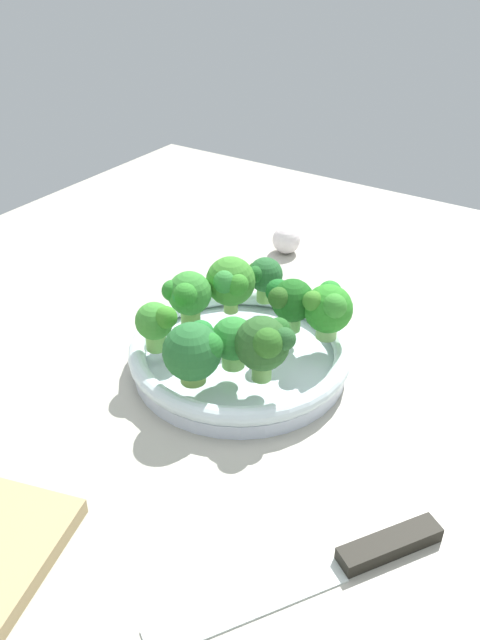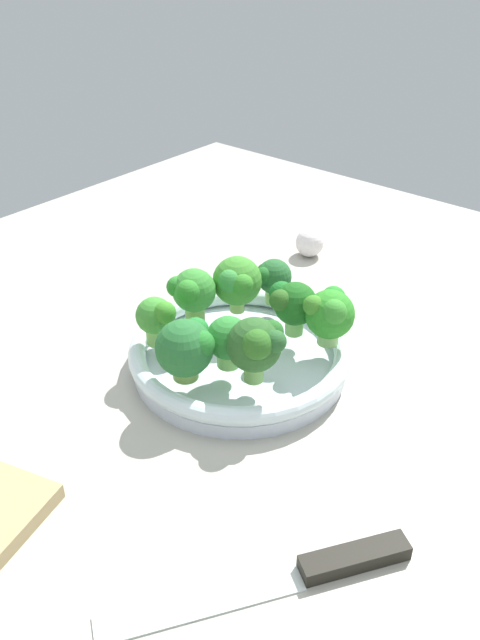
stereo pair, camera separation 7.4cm
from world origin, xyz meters
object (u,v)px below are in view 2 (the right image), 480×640
at_px(bowl, 240,354).
at_px(broccoli_floret_6, 330,313).
at_px(broccoli_floret_0, 229,338).
at_px(broccoli_floret_2, 237,282).
at_px(broccoli_floret_5, 273,278).
at_px(knife, 302,573).
at_px(broccoli_floret_8, 257,345).
at_px(broccoli_floret_3, 157,317).
at_px(broccoli_floret_7, 187,347).
at_px(broccoli_floret_4, 291,303).
at_px(garlic_bulb, 310,243).
at_px(broccoli_floret_1, 192,292).

height_order(bowl, broccoli_floret_6, broccoli_floret_6).
distance_m(broccoli_floret_0, broccoli_floret_6, 0.12).
xyz_separation_m(broccoli_floret_2, broccoli_floret_6, (-0.12, -0.02, -0.00)).
bearing_deg(broccoli_floret_0, broccoli_floret_5, -71.54).
relative_size(bowl, knife, 1.12).
distance_m(broccoli_floret_2, broccoli_floret_8, 0.14).
bearing_deg(broccoli_floret_3, broccoli_floret_7, 161.45).
xyz_separation_m(bowl, broccoli_floret_5, (0.03, -0.09, 0.05)).
relative_size(broccoli_floret_2, broccoli_floret_8, 0.99).
distance_m(bowl, broccoli_floret_5, 0.11).
relative_size(broccoli_floret_3, broccoli_floret_7, 0.85).
bearing_deg(broccoli_floret_4, broccoli_floret_3, 48.71).
relative_size(broccoli_floret_0, broccoli_floret_4, 0.91).
bearing_deg(broccoli_floret_7, broccoli_floret_8, -146.14).
distance_m(broccoli_floret_0, garlic_bulb, 0.37).
height_order(bowl, broccoli_floret_1, broccoli_floret_1).
distance_m(broccoli_floret_1, broccoli_floret_5, 0.11).
bearing_deg(broccoli_floret_6, broccoli_floret_2, 7.17).
bearing_deg(broccoli_floret_5, broccoli_floret_6, 163.49).
distance_m(broccoli_floret_2, broccoli_floret_3, 0.11).
bearing_deg(broccoli_floret_4, broccoli_floret_6, -167.95).
xyz_separation_m(broccoli_floret_8, garlic_bulb, (0.17, -0.34, -0.06)).
xyz_separation_m(broccoli_floret_3, broccoli_floret_6, (-0.15, -0.13, 0.00)).
distance_m(bowl, broccoli_floret_8, 0.10).
distance_m(broccoli_floret_0, knife, 0.26).
bearing_deg(broccoli_floret_8, broccoli_floret_6, -99.68).
height_order(broccoli_floret_1, broccoli_floret_5, broccoli_floret_1).
bearing_deg(bowl, broccoli_floret_8, 143.06).
height_order(broccoli_floret_6, garlic_bulb, broccoli_floret_6).
height_order(broccoli_floret_0, knife, broccoli_floret_0).
relative_size(broccoli_floret_6, garlic_bulb, 1.52).
xyz_separation_m(broccoli_floret_4, garlic_bulb, (0.14, -0.25, -0.06)).
relative_size(broccoli_floret_3, broccoli_floret_8, 0.81).
relative_size(broccoli_floret_7, broccoli_floret_8, 0.95).
distance_m(broccoli_floret_3, broccoli_floret_7, 0.07).
distance_m(broccoli_floret_3, broccoli_floret_5, 0.16).
distance_m(broccoli_floret_4, broccoli_floret_5, 0.07).
bearing_deg(knife, bowl, -40.06).
distance_m(bowl, broccoli_floret_0, 0.07).
height_order(broccoli_floret_4, knife, broccoli_floret_4).
xyz_separation_m(broccoli_floret_1, broccoli_floret_2, (-0.03, -0.05, 0.00)).
bearing_deg(broccoli_floret_5, broccoli_floret_2, 68.06).
bearing_deg(broccoli_floret_1, broccoli_floret_5, -114.68).
bearing_deg(knife, broccoli_floret_6, -60.07).
height_order(broccoli_floret_2, knife, broccoli_floret_2).
bearing_deg(broccoli_floret_1, broccoli_floret_6, -155.83).
distance_m(broccoli_floret_7, garlic_bulb, 0.40).
height_order(broccoli_floret_3, broccoli_floret_6, broccoli_floret_6).
distance_m(knife, garlic_bulb, 0.59).
distance_m(broccoli_floret_0, broccoli_floret_7, 0.05).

